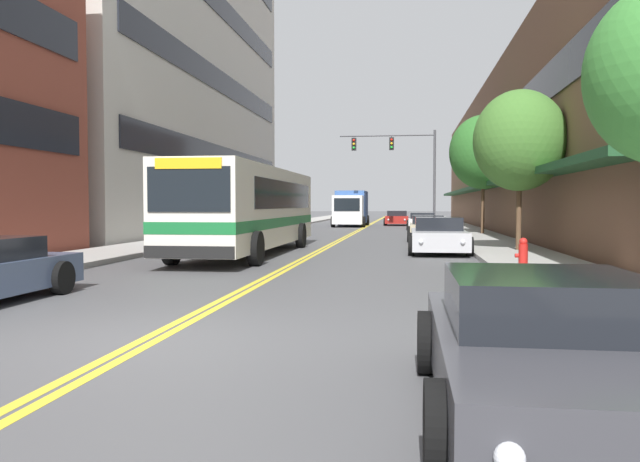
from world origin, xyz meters
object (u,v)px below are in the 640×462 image
Objects in this scene: car_silver_parked_right_far at (438,236)px; car_white_parked_right_end at (422,222)px; car_dark_grey_parked_right_foreground at (547,351)px; car_beige_parked_right_mid at (428,229)px; street_tree_right_far at (483,152)px; box_truck at (351,208)px; city_bus at (250,206)px; traffic_signal_mast at (403,159)px; fire_hydrant at (523,256)px; car_charcoal_parked_left_near at (276,224)px; car_red_moving_lead at (397,218)px; street_tree_right_mid at (520,141)px.

car_white_parked_right_end is (-0.10, 21.31, -0.04)m from car_silver_parked_right_far.
car_beige_parked_right_mid reaches higher than car_dark_grey_parked_right_foreground.
car_beige_parked_right_mid is 0.64× the size of street_tree_right_far.
car_dark_grey_parked_right_foreground is 39.07m from car_white_parked_right_end.
city_bus is at bearing -91.96° from box_truck.
car_white_parked_right_end is at bearing -51.07° from traffic_signal_mast.
car_dark_grey_parked_right_foreground is 1.01× the size of car_beige_parked_right_mid.
traffic_signal_mast is at bearing 95.57° from fire_hydrant.
street_tree_right_far is (3.14, -8.62, 4.10)m from car_white_parked_right_end.
fire_hydrant is at bearing -63.60° from car_charcoal_parked_left_near.
city_bus reaches higher than car_silver_parked_right_far.
car_red_moving_lead is (-1.87, 22.65, -0.01)m from car_beige_parked_right_mid.
fire_hydrant is at bearing -39.25° from city_bus.
car_beige_parked_right_mid is 0.87× the size of car_silver_parked_right_far.
car_white_parked_right_end is 10.04m from street_tree_right_far.
car_silver_parked_right_far is at bearing -89.73° from car_white_parked_right_end.
car_white_parked_right_end is 0.62× the size of traffic_signal_mast.
car_beige_parked_right_mid is at bearing -30.02° from car_charcoal_parked_left_near.
car_silver_parked_right_far is 23.52m from traffic_signal_mast.
traffic_signal_mast is at bearing 93.72° from car_silver_parked_right_far.
city_bus is 2.20× the size of street_tree_right_mid.
car_white_parked_right_end is 1.04× the size of car_red_moving_lead.
city_bus is 2.94× the size of car_red_moving_lead.
car_silver_parked_right_far reaches higher than car_white_parked_right_end.
car_red_moving_lead is at bearing 38.34° from box_truck.
street_tree_right_mid reaches higher than car_beige_parked_right_mid.
traffic_signal_mast is (-1.35, 15.40, 4.53)m from car_beige_parked_right_mid.
street_tree_right_far reaches higher than car_dark_grey_parked_right_foreground.
car_charcoal_parked_left_near is 15.33m from car_silver_parked_right_far.
car_charcoal_parked_left_near is 12.44m from street_tree_right_far.
street_tree_right_far is (8.71, -14.69, 3.18)m from box_truck.
car_white_parked_right_end is (0.04, 13.68, -0.02)m from car_beige_parked_right_mid.
car_beige_parked_right_mid is at bearing 91.09° from car_silver_parked_right_far.
box_truck is at bearing 101.49° from fire_hydrant.
traffic_signal_mast reaches higher than car_beige_parked_right_mid.
car_dark_grey_parked_right_foreground is at bearing -73.89° from car_charcoal_parked_left_near.
street_tree_right_far reaches higher than street_tree_right_mid.
street_tree_right_mid is (9.45, 1.28, 2.31)m from city_bus.
car_charcoal_parked_left_near is 0.64× the size of traffic_signal_mast.
traffic_signal_mast is (-1.53, 40.79, 4.56)m from car_dark_grey_parked_right_foreground.
car_beige_parked_right_mid is at bearing 96.12° from fire_hydrant.
city_bus is 2.95× the size of car_beige_parked_right_mid.
car_red_moving_lead is (6.72, 17.68, -0.06)m from car_charcoal_parked_left_near.
car_charcoal_parked_left_near is 18.92m from car_red_moving_lead.
car_red_moving_lead is 0.75× the size of street_tree_right_mid.
traffic_signal_mast reaches higher than car_charcoal_parked_left_near.
car_charcoal_parked_left_near is at bearing -134.73° from car_white_parked_right_end.
car_red_moving_lead is 5.03× the size of fire_hydrant.
city_bus is 11.20m from car_beige_parked_right_mid.
car_white_parked_right_end is 0.78× the size of street_tree_right_mid.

